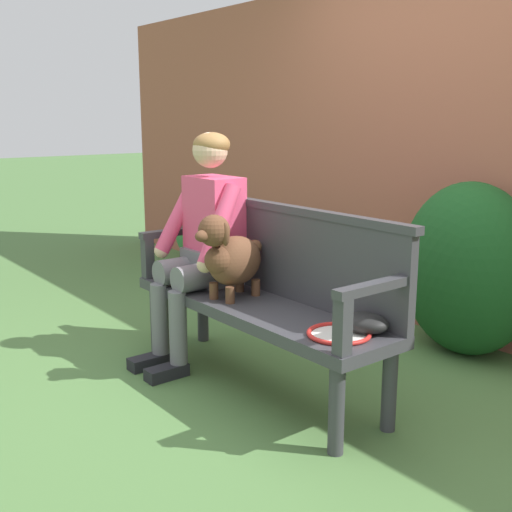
% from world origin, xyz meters
% --- Properties ---
extents(ground_plane, '(40.00, 40.00, 0.00)m').
position_xyz_m(ground_plane, '(0.00, 0.00, 0.00)').
color(ground_plane, '#4C753D').
extents(brick_garden_fence, '(8.00, 0.30, 2.37)m').
position_xyz_m(brick_garden_fence, '(0.00, 1.66, 1.19)').
color(brick_garden_fence, '#9E5642').
rests_on(brick_garden_fence, ground).
extents(hedge_bush_far_right, '(0.87, 0.62, 1.05)m').
position_xyz_m(hedge_bush_far_right, '(0.40, 1.31, 0.53)').
color(hedge_bush_far_right, '#194C1E').
rests_on(hedge_bush_far_right, ground).
extents(hedge_bush_mid_right, '(0.83, 0.58, 0.71)m').
position_xyz_m(hedge_bush_mid_right, '(-2.36, 1.31, 0.36)').
color(hedge_bush_mid_right, '#337538').
rests_on(hedge_bush_mid_right, ground).
extents(hedge_bush_mid_left, '(1.20, 0.94, 0.60)m').
position_xyz_m(hedge_bush_mid_left, '(-1.12, 1.24, 0.30)').
color(hedge_bush_mid_left, '#194C1E').
rests_on(hedge_bush_mid_left, ground).
extents(garden_bench, '(1.70, 0.46, 0.47)m').
position_xyz_m(garden_bench, '(0.00, 0.00, 0.40)').
color(garden_bench, '#38383D').
rests_on(garden_bench, ground).
extents(bench_backrest, '(1.74, 0.06, 0.50)m').
position_xyz_m(bench_backrest, '(0.00, 0.20, 0.72)').
color(bench_backrest, '#38383D').
rests_on(bench_backrest, garden_bench).
extents(bench_armrest_left_end, '(0.06, 0.46, 0.28)m').
position_xyz_m(bench_armrest_left_end, '(-0.81, -0.08, 0.67)').
color(bench_armrest_left_end, '#38383D').
rests_on(bench_armrest_left_end, garden_bench).
extents(bench_armrest_right_end, '(0.06, 0.46, 0.28)m').
position_xyz_m(bench_armrest_right_end, '(0.81, -0.08, 0.67)').
color(bench_armrest_right_end, '#38383D').
rests_on(bench_armrest_right_end, garden_bench).
extents(person_seated, '(0.56, 0.63, 1.34)m').
position_xyz_m(person_seated, '(-0.48, -0.01, 0.74)').
color(person_seated, black).
rests_on(person_seated, ground).
extents(dog_on_bench, '(0.27, 0.47, 0.47)m').
position_xyz_m(dog_on_bench, '(-0.14, -0.07, 0.70)').
color(dog_on_bench, brown).
rests_on(dog_on_bench, garden_bench).
extents(tennis_racket, '(0.34, 0.58, 0.03)m').
position_xyz_m(tennis_racket, '(0.64, -0.00, 0.48)').
color(tennis_racket, red).
rests_on(tennis_racket, garden_bench).
extents(baseball_glove, '(0.26, 0.22, 0.09)m').
position_xyz_m(baseball_glove, '(0.68, 0.10, 0.51)').
color(baseball_glove, black).
rests_on(baseball_glove, garden_bench).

